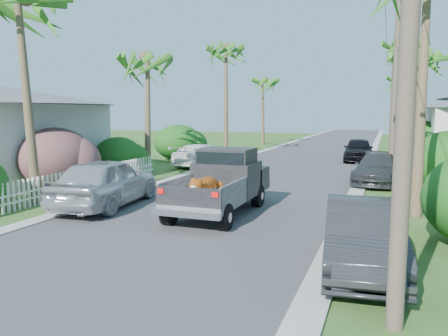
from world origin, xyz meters
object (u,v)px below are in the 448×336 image
at_px(palm_l_d, 263,80).
at_px(palm_r_b, 418,56).
at_px(parked_car_lf, 201,156).
at_px(palm_l_a, 22,0).
at_px(parked_car_rf, 358,150).
at_px(palm_r_d, 402,78).
at_px(palm_l_c, 226,48).
at_px(utility_pole_b, 395,82).
at_px(pickup_truck, 224,181).
at_px(parked_car_rm, 377,169).
at_px(palm_l_b, 146,57).
at_px(parked_car_rn, 363,236).
at_px(utility_pole_a, 410,12).
at_px(utility_pole_d, 392,100).
at_px(utility_pole_c, 393,95).
at_px(palm_r_c, 404,44).
at_px(parked_car_ln, 106,182).

bearing_deg(palm_l_d, palm_r_b, -55.41).
height_order(parked_car_lf, palm_l_a, palm_l_a).
height_order(parked_car_rf, palm_r_d, palm_r_d).
distance_m(parked_car_lf, palm_l_a, 13.66).
xyz_separation_m(parked_car_rf, palm_l_c, (-9.60, 0.69, 7.14)).
bearing_deg(utility_pole_b, palm_r_b, 63.43).
height_order(pickup_truck, parked_car_rm, pickup_truck).
distance_m(palm_l_a, palm_l_d, 31.01).
xyz_separation_m(parked_car_lf, palm_l_b, (-1.80, -3.08, 5.48)).
height_order(parked_car_rn, utility_pole_b, utility_pole_b).
xyz_separation_m(pickup_truck, palm_l_a, (-6.65, -1.41, 5.92)).
distance_m(palm_l_a, utility_pole_a, 13.03).
xyz_separation_m(parked_car_rn, palm_r_d, (1.50, 39.59, 6.04)).
xyz_separation_m(parked_car_rm, parked_car_rf, (-1.40, 9.16, 0.10)).
bearing_deg(utility_pole_d, palm_l_a, -106.44).
bearing_deg(palm_l_a, utility_pole_b, 40.28).
distance_m(palm_l_c, utility_pole_b, 15.05).
xyz_separation_m(parked_car_lf, palm_r_d, (11.50, 24.92, 6.06)).
xyz_separation_m(parked_car_lf, utility_pole_b, (10.60, -2.08, 3.93)).
bearing_deg(palm_r_d, utility_pole_b, -91.91).
bearing_deg(utility_pole_d, parked_car_rf, -95.27).
bearing_deg(utility_pole_c, parked_car_rm, -92.17).
xyz_separation_m(parked_car_rm, utility_pole_b, (0.60, 0.84, 3.93)).
distance_m(parked_car_rn, palm_l_c, 25.28).
bearing_deg(parked_car_lf, palm_r_b, -173.32).
distance_m(palm_l_c, utility_pole_a, 26.86).
relative_size(palm_l_a, palm_r_b, 1.14).
xyz_separation_m(palm_l_c, utility_pole_a, (11.60, -24.00, -3.31)).
bearing_deg(utility_pole_b, parked_car_rf, 103.53).
distance_m(pickup_truck, palm_l_b, 11.69).
height_order(parked_car_rn, palm_r_d, palm_r_d).
bearing_deg(pickup_truck, palm_r_b, 59.85).
distance_m(pickup_truck, palm_r_b, 13.21).
relative_size(palm_l_a, utility_pole_a, 0.91).
distance_m(palm_l_d, palm_r_b, 23.08).
distance_m(palm_r_c, utility_pole_d, 17.37).
xyz_separation_m(pickup_truck, utility_pole_d, (5.15, 38.59, 3.59)).
height_order(parked_car_rn, parked_car_rm, parked_car_rn).
bearing_deg(palm_l_d, utility_pole_c, -26.38).
bearing_deg(palm_l_d, palm_l_b, -90.78).
distance_m(pickup_truck, parked_car_lf, 11.98).
distance_m(parked_car_ln, utility_pole_b, 13.62).
distance_m(palm_l_b, palm_l_c, 10.19).
distance_m(parked_car_rn, parked_car_rm, 11.74).
bearing_deg(utility_pole_a, palm_r_b, 86.63).
xyz_separation_m(parked_car_rn, palm_l_a, (-11.20, 2.59, 6.23)).
height_order(parked_car_ln, palm_r_b, palm_r_b).
distance_m(palm_l_a, palm_r_c, 26.16).
distance_m(palm_r_d, utility_pole_b, 27.10).
relative_size(pickup_truck, parked_car_rn, 1.21).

